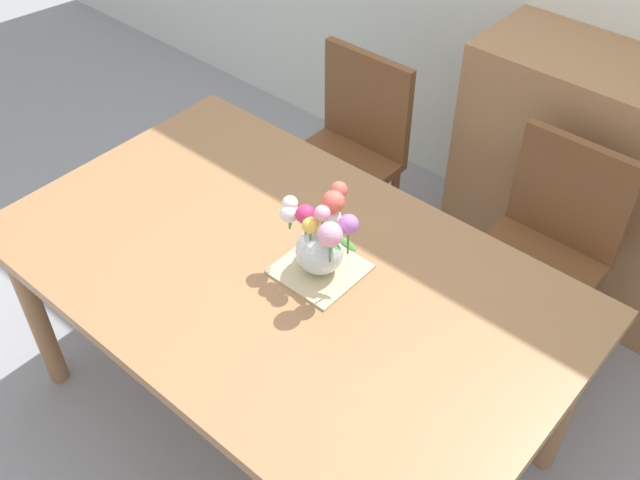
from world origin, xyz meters
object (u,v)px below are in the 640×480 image
object	(u,v)px
chair_left	(349,147)
dresser	(635,201)
chair_right	(546,245)
dining_table	(283,287)
flower_vase	(321,238)

from	to	relation	value
chair_left	dresser	distance (m)	1.13
chair_left	chair_right	distance (m)	0.90
dining_table	flower_vase	distance (m)	0.24
dining_table	chair_right	distance (m)	0.99
dining_table	chair_left	distance (m)	0.99
dining_table	chair_right	bearing A→B (deg)	62.52
dresser	flower_vase	world-z (taller)	flower_vase
chair_right	dining_table	bearing A→B (deg)	62.52
dresser	flower_vase	bearing A→B (deg)	-111.06
dining_table	chair_left	world-z (taller)	chair_left
chair_right	flower_vase	world-z (taller)	flower_vase
chair_left	chair_right	size ratio (longest dim) A/B	1.00
chair_left	dining_table	bearing A→B (deg)	117.48
chair_right	dresser	world-z (taller)	dresser
dresser	chair_right	bearing A→B (deg)	-105.62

